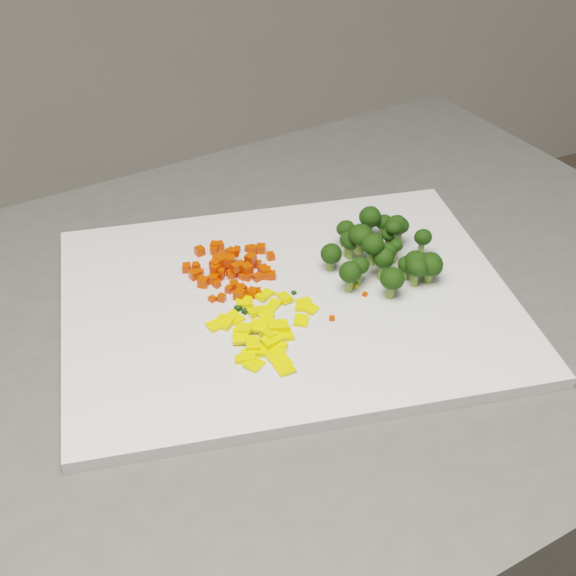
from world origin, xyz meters
name	(u,v)px	position (x,y,z in m)	size (l,w,h in m)	color
cutting_board	(288,301)	(-0.05, 0.58, 0.91)	(0.41, 0.32, 0.01)	silver
carrot_pile	(230,262)	(-0.09, 0.64, 0.92)	(0.09, 0.09, 0.03)	red
pepper_pile	(264,326)	(-0.09, 0.55, 0.92)	(0.10, 0.10, 0.01)	yellow
broccoli_pile	(378,243)	(0.05, 0.59, 0.94)	(0.11, 0.11, 0.05)	black
carrot_cube_0	(215,265)	(-0.10, 0.65, 0.92)	(0.01, 0.01, 0.01)	red
carrot_cube_1	(219,246)	(-0.08, 0.68, 0.91)	(0.01, 0.01, 0.01)	red
carrot_cube_2	(228,262)	(-0.09, 0.65, 0.92)	(0.01, 0.01, 0.01)	red
carrot_cube_3	(222,261)	(-0.09, 0.65, 0.92)	(0.01, 0.01, 0.01)	red
carrot_cube_4	(200,251)	(-0.10, 0.68, 0.91)	(0.01, 0.01, 0.01)	red
carrot_cube_5	(266,272)	(-0.06, 0.62, 0.92)	(0.01, 0.01, 0.01)	red
carrot_cube_6	(225,261)	(-0.08, 0.66, 0.92)	(0.01, 0.01, 0.01)	red
carrot_cube_7	(253,250)	(-0.05, 0.66, 0.92)	(0.01, 0.01, 0.01)	red
carrot_cube_8	(217,284)	(-0.11, 0.63, 0.91)	(0.01, 0.01, 0.01)	red
carrot_cube_9	(215,269)	(-0.10, 0.64, 0.92)	(0.01, 0.01, 0.01)	red
carrot_cube_10	(216,281)	(-0.10, 0.63, 0.91)	(0.01, 0.01, 0.01)	red
carrot_cube_11	(231,252)	(-0.08, 0.66, 0.92)	(0.01, 0.01, 0.01)	red
carrot_cube_12	(196,266)	(-0.11, 0.66, 0.91)	(0.01, 0.01, 0.01)	red
carrot_cube_13	(224,265)	(-0.09, 0.65, 0.92)	(0.01, 0.01, 0.01)	red
carrot_cube_14	(227,259)	(-0.08, 0.65, 0.92)	(0.01, 0.01, 0.01)	red
carrot_cube_15	(261,249)	(-0.04, 0.66, 0.92)	(0.01, 0.01, 0.01)	red
carrot_cube_16	(247,277)	(-0.08, 0.62, 0.91)	(0.01, 0.01, 0.01)	red
carrot_cube_17	(231,261)	(-0.08, 0.64, 0.92)	(0.01, 0.01, 0.01)	red
carrot_cube_18	(242,276)	(-0.08, 0.63, 0.91)	(0.01, 0.01, 0.01)	red
carrot_cube_19	(252,293)	(-0.08, 0.60, 0.91)	(0.01, 0.01, 0.01)	red
carrot_cube_20	(234,274)	(-0.08, 0.64, 0.91)	(0.01, 0.01, 0.01)	red
carrot_cube_21	(231,275)	(-0.09, 0.63, 0.91)	(0.01, 0.01, 0.01)	red
carrot_cube_22	(246,266)	(-0.07, 0.64, 0.91)	(0.01, 0.01, 0.01)	red
carrot_cube_23	(223,256)	(-0.08, 0.67, 0.91)	(0.01, 0.01, 0.01)	red
carrot_cube_24	(196,266)	(-0.11, 0.66, 0.91)	(0.01, 0.01, 0.01)	red
carrot_cube_25	(194,275)	(-0.12, 0.65, 0.91)	(0.01, 0.01, 0.01)	red
carrot_cube_26	(216,260)	(-0.10, 0.65, 0.92)	(0.01, 0.01, 0.01)	red
carrot_cube_27	(272,275)	(-0.05, 0.62, 0.91)	(0.01, 0.01, 0.01)	red
carrot_cube_28	(219,274)	(-0.10, 0.64, 0.92)	(0.01, 0.01, 0.01)	red
carrot_cube_29	(235,285)	(-0.09, 0.62, 0.91)	(0.01, 0.01, 0.01)	red
carrot_cube_30	(231,257)	(-0.08, 0.65, 0.92)	(0.01, 0.01, 0.01)	red
carrot_cube_31	(265,276)	(-0.06, 0.62, 0.91)	(0.01, 0.01, 0.01)	red
carrot_cube_32	(270,256)	(-0.04, 0.65, 0.91)	(0.01, 0.01, 0.01)	red
carrot_cube_33	(258,264)	(-0.06, 0.64, 0.91)	(0.01, 0.01, 0.01)	red
carrot_cube_34	(239,267)	(-0.08, 0.64, 0.91)	(0.01, 0.01, 0.01)	red
carrot_cube_35	(214,250)	(-0.09, 0.68, 0.91)	(0.01, 0.01, 0.01)	red
carrot_cube_36	(230,256)	(-0.08, 0.65, 0.92)	(0.01, 0.01, 0.01)	red
carrot_cube_37	(239,295)	(-0.09, 0.60, 0.92)	(0.01, 0.01, 0.01)	red
carrot_cube_38	(250,259)	(-0.07, 0.64, 0.92)	(0.01, 0.01, 0.01)	red
carrot_cube_39	(243,271)	(-0.07, 0.64, 0.91)	(0.01, 0.01, 0.01)	red
carrot_cube_40	(203,282)	(-0.12, 0.63, 0.92)	(0.01, 0.01, 0.01)	red
carrot_cube_41	(257,277)	(-0.07, 0.62, 0.91)	(0.01, 0.01, 0.01)	red
carrot_cube_42	(229,289)	(-0.10, 0.61, 0.91)	(0.01, 0.01, 0.01)	red
carrot_cube_43	(221,272)	(-0.10, 0.63, 0.92)	(0.01, 0.01, 0.01)	red
carrot_cube_44	(237,250)	(-0.07, 0.67, 0.91)	(0.01, 0.01, 0.01)	red
carrot_cube_45	(236,268)	(-0.08, 0.63, 0.92)	(0.01, 0.01, 0.01)	red
carrot_cube_46	(241,264)	(-0.07, 0.65, 0.91)	(0.01, 0.01, 0.01)	red
carrot_cube_47	(258,292)	(-0.08, 0.60, 0.91)	(0.01, 0.01, 0.01)	red
carrot_cube_48	(213,279)	(-0.11, 0.63, 0.92)	(0.01, 0.01, 0.01)	red
carrot_cube_49	(231,273)	(-0.09, 0.64, 0.91)	(0.01, 0.01, 0.01)	red
carrot_cube_50	(215,246)	(-0.08, 0.69, 0.92)	(0.01, 0.01, 0.01)	red
carrot_cube_51	(241,289)	(-0.09, 0.61, 0.91)	(0.01, 0.01, 0.01)	red
carrot_cube_52	(264,270)	(-0.06, 0.63, 0.92)	(0.01, 0.01, 0.01)	red
carrot_cube_53	(187,268)	(-0.12, 0.66, 0.91)	(0.01, 0.01, 0.01)	red
carrot_cube_54	(222,298)	(-0.11, 0.60, 0.91)	(0.01, 0.01, 0.01)	red
carrot_cube_55	(228,254)	(-0.08, 0.66, 0.92)	(0.01, 0.01, 0.01)	red
carrot_cube_56	(201,272)	(-0.11, 0.65, 0.91)	(0.01, 0.01, 0.01)	red
carrot_cube_57	(234,252)	(-0.08, 0.66, 0.92)	(0.01, 0.01, 0.01)	red
carrot_cube_58	(187,267)	(-0.12, 0.66, 0.91)	(0.01, 0.01, 0.01)	red
carrot_cube_59	(247,269)	(-0.07, 0.63, 0.92)	(0.01, 0.01, 0.01)	red
carrot_cube_60	(248,249)	(-0.06, 0.67, 0.91)	(0.01, 0.01, 0.01)	red
pepper_chunk_0	(257,311)	(-0.09, 0.58, 0.91)	(0.02, 0.01, 0.00)	yellow
pepper_chunk_1	(272,306)	(-0.07, 0.58, 0.91)	(0.02, 0.01, 0.00)	yellow
pepper_chunk_2	(243,359)	(-0.12, 0.52, 0.91)	(0.01, 0.01, 0.00)	yellow
pepper_chunk_3	(285,369)	(-0.10, 0.50, 0.91)	(0.01, 0.01, 0.00)	yellow
pepper_chunk_4	(279,360)	(-0.10, 0.51, 0.91)	(0.02, 0.02, 0.00)	yellow
pepper_chunk_5	(265,295)	(-0.07, 0.59, 0.91)	(0.02, 0.01, 0.00)	yellow
pepper_chunk_6	(278,325)	(-0.08, 0.54, 0.92)	(0.02, 0.01, 0.00)	yellow
pepper_chunk_7	(230,320)	(-0.11, 0.57, 0.91)	(0.01, 0.01, 0.00)	yellow
pepper_chunk_8	(244,301)	(-0.09, 0.59, 0.91)	(0.01, 0.02, 0.00)	yellow
pepper_chunk_9	(266,315)	(-0.08, 0.56, 0.92)	(0.01, 0.01, 0.00)	yellow
pepper_chunk_10	(235,318)	(-0.11, 0.58, 0.91)	(0.02, 0.01, 0.00)	yellow
pepper_chunk_11	(217,325)	(-0.13, 0.57, 0.91)	(0.02, 0.01, 0.00)	yellow
pepper_chunk_12	(301,321)	(-0.06, 0.55, 0.91)	(0.01, 0.01, 0.00)	yellow
pepper_chunk_13	(261,326)	(-0.09, 0.55, 0.92)	(0.02, 0.01, 0.00)	yellow
pepper_chunk_14	(264,351)	(-0.10, 0.52, 0.91)	(0.02, 0.01, 0.00)	yellow
pepper_chunk_15	(248,356)	(-0.12, 0.52, 0.91)	(0.01, 0.01, 0.00)	yellow
pepper_chunk_16	(277,349)	(-0.09, 0.52, 0.91)	(0.01, 0.02, 0.00)	yellow
pepper_chunk_17	(284,334)	(-0.08, 0.54, 0.91)	(0.02, 0.01, 0.00)	yellow
pepper_chunk_18	(269,334)	(-0.09, 0.54, 0.92)	(0.01, 0.01, 0.00)	yellow
pepper_chunk_19	(272,340)	(-0.09, 0.53, 0.92)	(0.02, 0.01, 0.00)	yellow
pepper_chunk_20	(268,321)	(-0.09, 0.55, 0.92)	(0.01, 0.01, 0.00)	yellow
pepper_chunk_21	(254,364)	(-0.12, 0.51, 0.91)	(0.01, 0.02, 0.00)	yellow
pepper_chunk_22	(309,308)	(-0.04, 0.56, 0.91)	(0.01, 0.01, 0.00)	yellow
pepper_chunk_23	(275,337)	(-0.09, 0.54, 0.91)	(0.02, 0.01, 0.00)	yellow
pepper_chunk_24	(240,336)	(-0.12, 0.55, 0.92)	(0.02, 0.01, 0.00)	yellow
pepper_chunk_25	(305,304)	(-0.04, 0.57, 0.91)	(0.02, 0.01, 0.00)	yellow
pepper_chunk_26	(224,322)	(-0.12, 0.57, 0.91)	(0.02, 0.02, 0.00)	yellow
pepper_chunk_27	(277,349)	(-0.09, 0.52, 0.91)	(0.02, 0.01, 0.00)	yellow
pepper_chunk_28	(244,328)	(-0.11, 0.55, 0.92)	(0.01, 0.01, 0.00)	yellow
pepper_chunk_29	(252,343)	(-0.11, 0.53, 0.92)	(0.02, 0.01, 0.00)	yellow
pepper_chunk_30	(266,332)	(-0.09, 0.54, 0.91)	(0.01, 0.01, 0.00)	yellow
pepper_chunk_31	(284,298)	(-0.06, 0.58, 0.91)	(0.02, 0.01, 0.00)	yellow
pepper_chunk_32	(279,331)	(-0.08, 0.54, 0.91)	(0.01, 0.01, 0.00)	yellow
broccoli_floret_0	(349,278)	(0.00, 0.57, 0.93)	(0.03, 0.03, 0.03)	black
broccoli_floret_1	(429,269)	(0.08, 0.55, 0.93)	(0.03, 0.03, 0.03)	black
broccoli_floret_2	(372,251)	(0.03, 0.58, 0.94)	(0.03, 0.03, 0.03)	black
broccoli_floret_3	(393,235)	(0.07, 0.60, 0.94)	(0.02, 0.02, 0.03)	black
broccoli_floret_4	(391,284)	(0.03, 0.54, 0.93)	(0.03, 0.03, 0.03)	black
broccoli_floret_5	(347,245)	(0.03, 0.62, 0.92)	(0.02, 0.02, 0.03)	black
broccoli_floret_6	(387,242)	(0.07, 0.61, 0.92)	(0.02, 0.02, 0.03)	black
broccoli_floret_7	(359,272)	(0.02, 0.57, 0.92)	(0.03, 0.03, 0.03)	black
broccoli_floret_8	(372,251)	(0.05, 0.60, 0.92)	(0.02, 0.02, 0.02)	black
broccoli_floret_9	(406,269)	(0.06, 0.56, 0.92)	(0.02, 0.02, 0.02)	black
broccoli_floret_10	(351,248)	(0.03, 0.61, 0.92)	(0.02, 0.02, 0.02)	black
broccoli_floret_11	(387,257)	(0.05, 0.58, 0.92)	(0.02, 0.02, 0.03)	black
broccoli_floret_12	(395,252)	(0.06, 0.59, 0.92)	(0.02, 0.02, 0.02)	black
broccoli_floret_13	(383,226)	(0.08, 0.64, 0.92)	(0.02, 0.02, 0.02)	black
broccoli_floret_14	(422,245)	(0.09, 0.59, 0.93)	(0.02, 0.02, 0.03)	black
broccoli_floret_15	(392,236)	(0.07, 0.61, 0.93)	(0.02, 0.02, 0.03)	black
broccoli_floret_16	(360,240)	(0.03, 0.61, 0.94)	(0.03, 0.03, 0.03)	black
broccoli_floret_17	(345,234)	(0.04, 0.64, 0.92)	(0.03, 0.03, 0.03)	black
broccoli_floret_18	(415,273)	(0.06, 0.55, 0.93)	(0.03, 0.03, 0.03)	black
broccoli_floret_19	(382,265)	(0.04, 0.57, 0.93)	(0.03, 0.03, 0.03)	black
broccoli_floret_20	(395,232)	(0.08, 0.61, 0.93)	(0.03, 0.03, 0.03)	black
broccoli_floret_21	(369,224)	(0.06, 0.64, 0.93)	(0.03, 0.03, 0.03)	black
broccoli_floret_22	(330,258)	(0.00, 0.61, 0.92)	(0.03, 0.03, 0.03)	black
broccoli_floret_23	(415,267)	(0.07, 0.56, 0.93)	(0.03, 0.03, 0.03)	black
broccoli_floret_24	(399,233)	(0.08, 0.61, 0.93)	(0.02, 0.02, 0.03)	black
stray_bit_0	(212,299)	(-0.12, 0.61, 0.91)	(0.01, 0.01, 0.00)	red
stray_bit_1	(245,311)	(-0.10, 0.58, 0.91)	(0.00, 0.00, 0.00)	black
stray_bit_2	(330,251)	(0.02, 0.63, 0.91)	(0.01, 0.01, 0.00)	yellow
stray_bit_3	(332,318)	(-0.03, 0.54, 0.91)	(0.00, 0.00, 0.00)	red
stray_bit_4	(355,286)	(0.01, 0.57, 0.91)	(0.00, 0.00, 0.00)	yellow
stray_bit_5	(365,294)	(0.01, 0.56, 0.91)	(0.00, 0.00, 0.00)	red
stray_bit_6	(238,308)	(-0.10, 0.59, 0.91)	(0.01, 0.01, 0.00)	black
stray_bit_7	(360,265)	(0.03, 0.60, 0.91)	(0.01, 0.01, 0.00)	yellow
stray_bit_8	(294,293)	(-0.05, 0.59, 0.91)	(0.00, 0.00, 0.00)	black
stray_bit_9	(298,308)	(-0.05, 0.56, 0.91)	(0.01, 0.01, 0.00)	yellow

